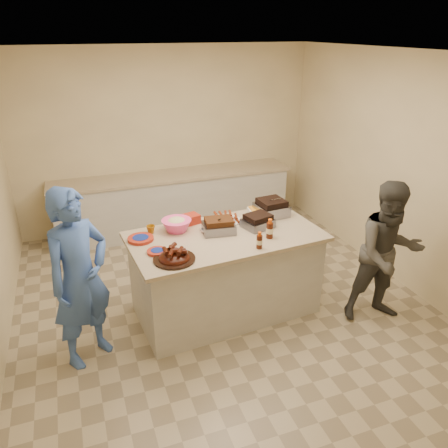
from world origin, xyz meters
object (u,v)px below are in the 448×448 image
object	(u,v)px
rib_platter	(174,260)
guest_blue	(92,354)
roasting_pan	(271,215)
plastic_cup	(151,233)
island	(226,310)
mustard_bottle	(209,229)
bbq_bottle_b	(269,238)
coleslaw_bowl	(177,231)
bbq_bottle_a	(259,248)
guest_gray	(377,316)

from	to	relation	value
rib_platter	guest_blue	distance (m)	1.27
roasting_pan	plastic_cup	xyz separation A→B (m)	(-1.39, -0.01, 0.00)
island	mustard_bottle	xyz separation A→B (m)	(-0.12, 0.18, 0.94)
bbq_bottle_b	guest_blue	xyz separation A→B (m)	(-1.87, -0.03, -0.94)
island	bbq_bottle_b	distance (m)	1.04
mustard_bottle	guest_blue	bearing A→B (deg)	-162.28
bbq_bottle_b	plastic_cup	world-z (taller)	bbq_bottle_b
coleslaw_bowl	bbq_bottle_a	distance (m)	0.93
bbq_bottle_b	roasting_pan	bearing A→B (deg)	62.89
bbq_bottle_b	mustard_bottle	distance (m)	0.66
rib_platter	bbq_bottle_a	size ratio (longest dim) A/B	2.28
coleslaw_bowl	guest_gray	world-z (taller)	coleslaw_bowl
roasting_pan	plastic_cup	size ratio (longest dim) A/B	3.57
rib_platter	bbq_bottle_a	xyz separation A→B (m)	(0.84, -0.05, 0.00)
bbq_bottle_a	plastic_cup	world-z (taller)	bbq_bottle_a
roasting_pan	mustard_bottle	xyz separation A→B (m)	(-0.79, -0.13, 0.00)
island	bbq_bottle_a	world-z (taller)	bbq_bottle_a
bbq_bottle_a	island	bearing A→B (deg)	117.48
bbq_bottle_a	plastic_cup	distance (m)	1.16
island	coleslaw_bowl	distance (m)	1.08
bbq_bottle_b	plastic_cup	size ratio (longest dim) A/B	2.28
island	bbq_bottle_b	world-z (taller)	bbq_bottle_b
coleslaw_bowl	guest_blue	world-z (taller)	coleslaw_bowl
coleslaw_bowl	roasting_pan	bearing A→B (deg)	2.33
coleslaw_bowl	mustard_bottle	distance (m)	0.34
island	rib_platter	xyz separation A→B (m)	(-0.63, -0.35, 0.94)
coleslaw_bowl	bbq_bottle_a	size ratio (longest dim) A/B	1.82
bbq_bottle_a	guest_gray	size ratio (longest dim) A/B	0.11
plastic_cup	mustard_bottle	bearing A→B (deg)	-11.17
roasting_pan	guest_gray	xyz separation A→B (m)	(0.87, -0.98, -0.94)
rib_platter	bbq_bottle_b	world-z (taller)	bbq_bottle_b
island	plastic_cup	xyz separation A→B (m)	(-0.72, 0.30, 0.94)
bbq_bottle_b	guest_gray	world-z (taller)	bbq_bottle_b
guest_blue	bbq_bottle_a	bearing A→B (deg)	-39.16
bbq_bottle_a	coleslaw_bowl	bearing A→B (deg)	135.07
island	bbq_bottle_b	xyz separation A→B (m)	(0.40, -0.22, 0.94)
rib_platter	plastic_cup	world-z (taller)	rib_platter
island	guest_gray	world-z (taller)	island
bbq_bottle_a	bbq_bottle_b	bearing A→B (deg)	42.03
mustard_bottle	plastic_cup	distance (m)	0.61
bbq_bottle_a	mustard_bottle	distance (m)	0.66
coleslaw_bowl	mustard_bottle	xyz separation A→B (m)	(0.33, -0.08, 0.00)
rib_platter	bbq_bottle_a	distance (m)	0.84
island	mustard_bottle	size ratio (longest dim) A/B	15.38
island	guest_blue	world-z (taller)	island
rib_platter	coleslaw_bowl	bearing A→B (deg)	73.68
coleslaw_bowl	bbq_bottle_a	bearing A→B (deg)	-44.93
bbq_bottle_b	guest_blue	size ratio (longest dim) A/B	0.12
roasting_pan	bbq_bottle_b	xyz separation A→B (m)	(-0.27, -0.53, 0.00)
plastic_cup	guest_gray	world-z (taller)	plastic_cup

